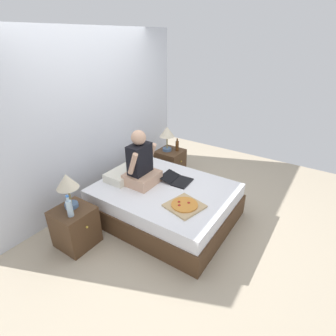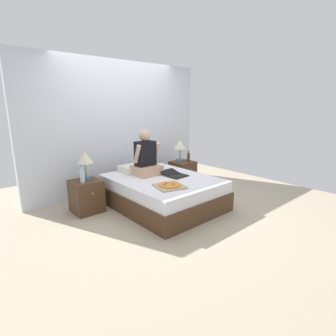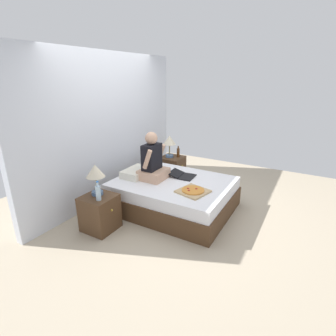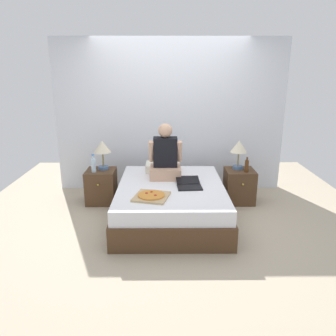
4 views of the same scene
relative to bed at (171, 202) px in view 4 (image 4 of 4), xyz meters
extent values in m
plane|color=tan|center=(0.00, 0.00, -0.25)|extent=(5.79, 5.79, 0.00)
cube|color=silver|center=(0.00, 1.29, 1.00)|extent=(3.79, 0.12, 2.50)
cube|color=#4C331E|center=(0.00, 0.00, -0.09)|extent=(1.46, 1.86, 0.31)
cube|color=white|center=(0.00, 0.00, 0.16)|extent=(1.42, 1.80, 0.19)
cube|color=#4C331E|center=(-1.07, 0.61, 0.01)|extent=(0.44, 0.44, 0.52)
sphere|color=gold|center=(-1.07, 0.38, 0.12)|extent=(0.03, 0.03, 0.03)
cylinder|color=#4C6B93|center=(-1.03, 0.66, 0.30)|extent=(0.16, 0.16, 0.05)
cylinder|color=olive|center=(-1.03, 0.66, 0.43)|extent=(0.02, 0.02, 0.22)
cone|color=beige|center=(-1.03, 0.66, 0.63)|extent=(0.26, 0.26, 0.18)
cylinder|color=silver|center=(-1.15, 0.52, 0.38)|extent=(0.07, 0.07, 0.20)
cylinder|color=silver|center=(-1.15, 0.52, 0.51)|extent=(0.03, 0.03, 0.06)
cylinder|color=blue|center=(-1.15, 0.52, 0.54)|extent=(0.04, 0.03, 0.02)
cube|color=#4C331E|center=(1.07, 0.61, 0.01)|extent=(0.44, 0.44, 0.52)
sphere|color=gold|center=(1.07, 0.38, 0.12)|extent=(0.03, 0.03, 0.03)
cylinder|color=#4C6B93|center=(1.04, 0.66, 0.30)|extent=(0.16, 0.16, 0.05)
cylinder|color=olive|center=(1.04, 0.66, 0.43)|extent=(0.02, 0.02, 0.22)
cone|color=beige|center=(1.04, 0.66, 0.63)|extent=(0.26, 0.26, 0.18)
cylinder|color=#512D14|center=(1.14, 0.51, 0.36)|extent=(0.06, 0.06, 0.18)
cylinder|color=#512D14|center=(1.14, 0.51, 0.48)|extent=(0.03, 0.03, 0.05)
cube|color=silver|center=(-0.12, 0.65, 0.31)|extent=(0.52, 0.34, 0.12)
cube|color=tan|center=(-0.08, 0.33, 0.33)|extent=(0.44, 0.40, 0.16)
cube|color=black|center=(-0.08, 0.36, 0.62)|extent=(0.34, 0.20, 0.42)
sphere|color=tan|center=(-0.08, 0.36, 0.93)|extent=(0.20, 0.20, 0.20)
cylinder|color=tan|center=(-0.28, 0.31, 0.64)|extent=(0.07, 0.18, 0.32)
cylinder|color=tan|center=(0.12, 0.31, 0.64)|extent=(0.07, 0.18, 0.32)
cube|color=black|center=(0.24, -0.13, 0.26)|extent=(0.33, 0.24, 0.02)
cube|color=black|center=(0.23, 0.07, 0.30)|extent=(0.33, 0.22, 0.06)
cube|color=tan|center=(-0.25, -0.46, 0.26)|extent=(0.48, 0.48, 0.02)
cylinder|color=#CC7F33|center=(-0.25, -0.46, 0.29)|extent=(0.33, 0.33, 0.02)
cylinder|color=maroon|center=(-0.31, -0.42, 0.30)|extent=(0.04, 0.04, 0.00)
cylinder|color=maroon|center=(-0.20, -0.49, 0.30)|extent=(0.04, 0.04, 0.00)
cylinder|color=maroon|center=(-0.25, -0.38, 0.30)|extent=(0.04, 0.04, 0.00)
camera|label=1|loc=(-2.56, -1.76, 2.14)|focal=28.00mm
camera|label=2|loc=(-2.70, -3.24, 1.45)|focal=28.00mm
camera|label=3|loc=(-3.47, -1.88, 1.87)|focal=28.00mm
camera|label=4|loc=(-0.07, -4.19, 1.74)|focal=35.00mm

